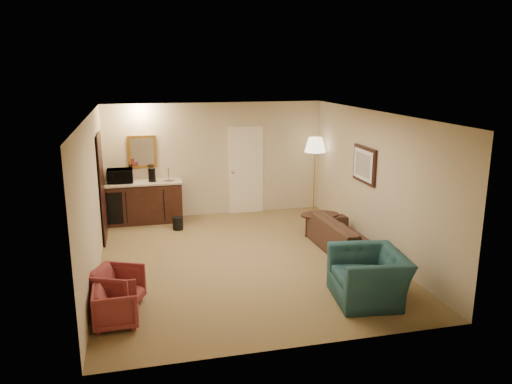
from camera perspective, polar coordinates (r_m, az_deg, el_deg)
ground at (r=9.07m, az=-1.42°, el=-7.70°), size 6.00×6.00×0.00m
room_walls at (r=9.31m, az=-3.08°, el=3.86°), size 5.02×6.01×2.61m
wetbar_cabinet at (r=11.34m, az=-12.57°, el=-1.13°), size 1.64×0.58×0.92m
sofa at (r=9.39m, az=10.48°, el=-4.48°), size 0.69×2.14×0.83m
teal_armchair at (r=7.59m, az=12.80°, el=-8.51°), size 0.86×1.21×0.99m
rose_chair_near at (r=7.51m, az=-15.62°, el=-10.32°), size 0.80×0.82×0.65m
rose_chair_far at (r=7.05m, az=-15.72°, el=-12.29°), size 0.55×0.58×0.59m
coffee_table at (r=10.33m, az=7.28°, el=-3.72°), size 0.95×0.82×0.46m
floor_lamp at (r=11.61m, az=6.69°, el=1.79°), size 0.61×0.61×1.83m
waste_bin at (r=10.76m, az=-8.92°, el=-3.55°), size 0.24×0.24×0.28m
microwave at (r=11.24m, az=-15.29°, el=1.97°), size 0.55×0.31×0.37m
coffee_maker at (r=11.20m, az=-11.81°, el=1.93°), size 0.17×0.17×0.30m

